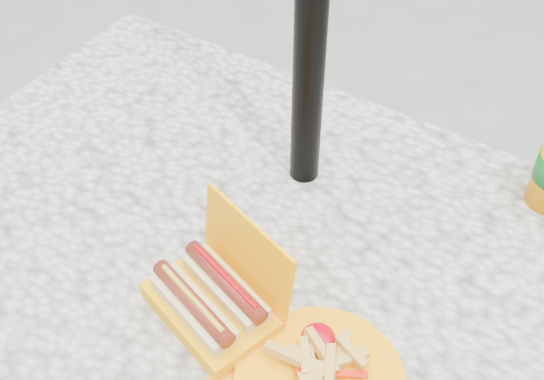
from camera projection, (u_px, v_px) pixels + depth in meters
The scene contains 2 objects.
picnic_table at pixel (255, 272), 1.18m from camera, with size 1.20×0.80×0.75m.
hotdog_box at pixel (213, 300), 0.97m from camera, with size 0.22×0.19×0.15m.
Camera 1 is at (0.40, -0.59, 1.59)m, focal length 45.00 mm.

